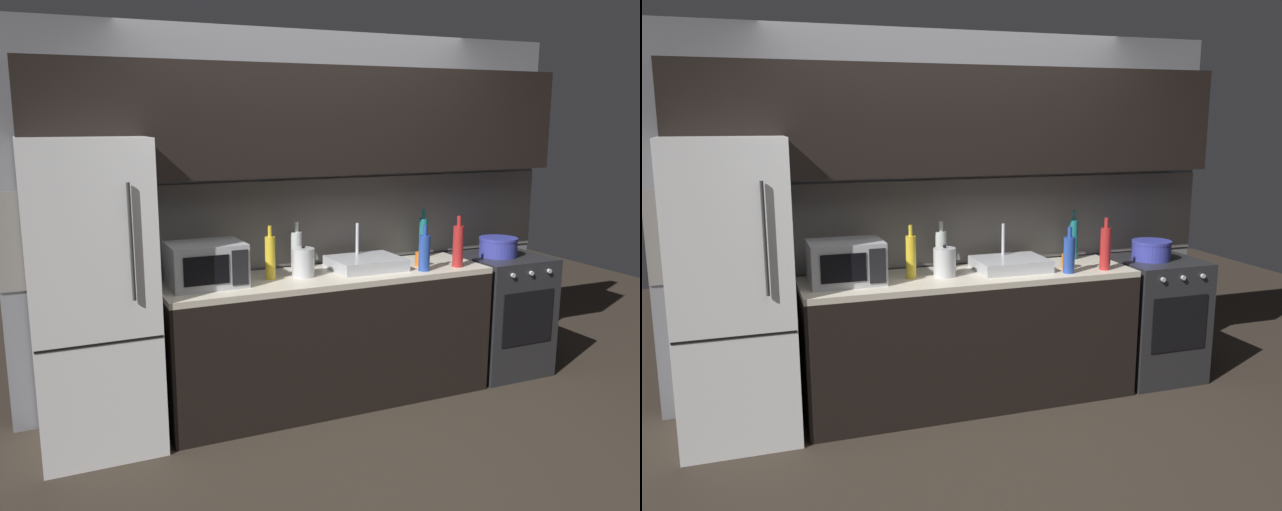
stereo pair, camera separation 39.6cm
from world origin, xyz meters
The scene contains 15 objects.
ground_plane centered at (0.00, 0.00, 0.00)m, with size 10.00×10.00×0.00m, color #2D261E.
back_wall centered at (0.00, 1.20, 1.55)m, with size 3.98×0.44×2.50m.
counter_run centered at (0.00, 0.90, 0.45)m, with size 2.24×0.60×0.90m.
refrigerator centered at (-1.50, 0.90, 0.91)m, with size 0.68×0.69×1.82m.
oven_range centered at (1.46, 0.90, 0.45)m, with size 0.60×0.62×0.90m.
microwave centered at (-0.82, 0.92, 1.04)m, with size 0.46×0.35×0.27m.
sink_basin centered at (0.30, 0.93, 0.94)m, with size 0.48×0.38×0.30m.
kettle centered at (-0.18, 0.90, 1.00)m, with size 0.18×0.15×0.21m.
wine_bottle_clear centered at (-0.14, 1.12, 1.04)m, with size 0.08×0.08×0.33m.
wine_bottle_teal centered at (0.88, 1.11, 1.05)m, with size 0.06×0.06×0.36m.
wine_bottle_yellow centered at (-0.40, 0.92, 1.05)m, with size 0.07×0.07×0.35m.
wine_bottle_blue centered at (0.63, 0.72, 1.03)m, with size 0.08×0.08×0.31m.
wine_bottle_red centered at (0.92, 0.73, 1.05)m, with size 0.07×0.07×0.36m.
mug_orange centered at (0.69, 0.85, 0.95)m, with size 0.08×0.08×0.10m, color orange.
cooking_pot centered at (1.41, 0.90, 0.97)m, with size 0.29×0.29×0.14m.
Camera 1 is at (-1.83, -3.04, 1.92)m, focal length 37.55 mm.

